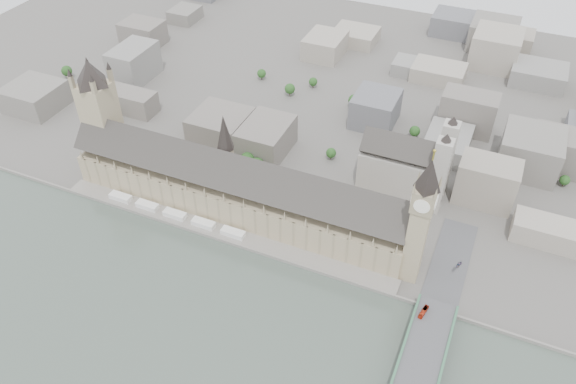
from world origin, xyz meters
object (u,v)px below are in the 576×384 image
at_px(elizabeth_tower, 421,214).
at_px(westminster_abbey, 407,166).
at_px(victoria_tower, 100,112).
at_px(red_bus_north, 423,312).
at_px(palace_of_westminster, 236,188).
at_px(car_approach, 459,265).

relative_size(elizabeth_tower, westminster_abbey, 1.58).
relative_size(victoria_tower, red_bus_north, 9.11).
bearing_deg(elizabeth_tower, westminster_abbey, 107.29).
distance_m(palace_of_westminster, elizabeth_tower, 142.94).
distance_m(elizabeth_tower, red_bus_north, 61.03).
distance_m(elizabeth_tower, victoria_tower, 260.64).
bearing_deg(victoria_tower, westminster_abbey, 16.50).
bearing_deg(westminster_abbey, car_approach, -52.39).
distance_m(westminster_abbey, car_approach, 94.37).
bearing_deg(victoria_tower, red_bus_north, -11.01).
relative_size(westminster_abbey, red_bus_north, 6.20).
height_order(elizabeth_tower, red_bus_north, elizabeth_tower).
relative_size(westminster_abbey, car_approach, 12.46).
bearing_deg(palace_of_westminster, elizabeth_tower, -4.85).
height_order(palace_of_westminster, red_bus_north, palace_of_westminster).
height_order(victoria_tower, car_approach, victoria_tower).
bearing_deg(car_approach, westminster_abbey, 145.67).
height_order(victoria_tower, westminster_abbey, victoria_tower).
relative_size(palace_of_westminster, elizabeth_tower, 2.47).
relative_size(palace_of_westminster, victoria_tower, 2.65).
bearing_deg(red_bus_north, car_approach, 86.99).
bearing_deg(victoria_tower, palace_of_westminster, -2.96).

